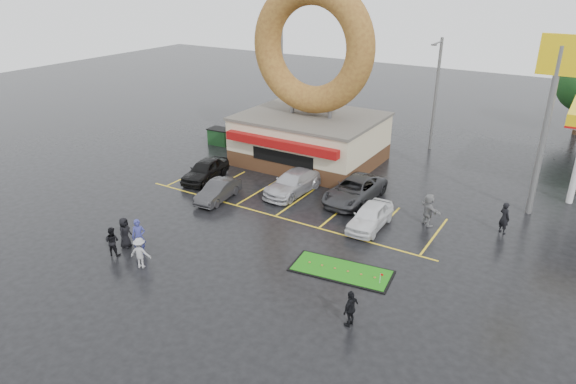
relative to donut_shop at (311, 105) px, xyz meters
The scene contains 19 objects.
ground 14.04m from the donut_shop, 76.98° to the right, with size 120.00×120.00×0.00m, color black.
donut_shop is the anchor object (origin of this frame).
shell_sign 16.29m from the donut_shop, ahead, with size 2.20×0.36×10.60m.
streetlight_left 9.87m from the donut_shop, 135.22° to the left, with size 0.40×2.21×9.00m.
streetlight_mid 10.59m from the donut_shop, 48.62° to the left, with size 0.40×2.21×9.00m.
car_black 9.24m from the donut_shop, 121.56° to the right, with size 1.76×4.37×1.49m, color black.
car_dgrey 10.32m from the donut_shop, 98.81° to the right, with size 1.33×3.83×1.26m, color #2B2B2D.
car_silver 7.31m from the donut_shop, 70.71° to the right, with size 2.04×5.01×1.45m, color #B6B5BB.
car_grey 8.70m from the donut_shop, 39.21° to the right, with size 2.47×5.37×1.49m, color #313134.
car_white 12.15m from the donut_shop, 43.02° to the right, with size 1.66×4.13×1.41m, color white.
person_blue 17.38m from the donut_shop, 92.11° to the right, with size 0.71×0.47×1.95m, color navy.
person_blackjkt 18.30m from the donut_shop, 95.50° to the right, with size 0.77×0.60×1.58m, color black.
person_hoodie 18.34m from the donut_shop, 88.56° to the right, with size 1.05×0.61×1.63m, color #98989A.
person_bystander 17.38m from the donut_shop, 96.17° to the right, with size 0.83×0.54×1.70m, color black.
person_cameraman 20.46m from the donut_shop, 55.75° to the right, with size 0.98×0.41×1.67m, color black.
person_walker_near 13.09m from the donut_shop, 27.51° to the right, with size 1.80×0.57×1.94m, color gray.
person_walker_far 16.19m from the donut_shop, 16.75° to the right, with size 0.68×0.45×1.86m, color black.
dumpster 9.49m from the donut_shop, behind, with size 1.80×1.20×1.30m, color #18401C.
putting_green 16.56m from the donut_shop, 54.92° to the right, with size 5.22×2.76×0.62m.
Camera 1 is at (15.35, -20.00, 13.71)m, focal length 32.00 mm.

